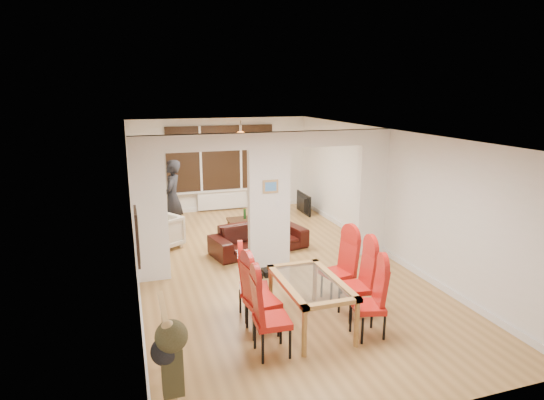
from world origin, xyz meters
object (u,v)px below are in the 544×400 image
dining_chair_ra (368,301)px  person (173,198)px  armchair (160,232)px  television (300,203)px  coffee_table (249,223)px  bottle (245,213)px  dining_chair_lb (262,297)px  dining_chair_rc (337,268)px  dining_chair_rb (356,282)px  bowl (256,217)px  sofa (259,238)px  dining_table (310,303)px  dining_chair_la (272,315)px  dining_chair_lc (254,284)px

dining_chair_ra → person: 5.84m
armchair → television: 4.32m
coffee_table → dining_chair_ra: bearing=-87.7°
bottle → person: bearing=-179.5°
dining_chair_lb → person: person is taller
dining_chair_lb → dining_chair_rc: size_ratio=0.97×
dining_chair_rb → dining_chair_rc: bearing=98.6°
dining_chair_ra → dining_chair_rc: dining_chair_rc is taller
dining_chair_rb → bowl: dining_chair_rb is taller
coffee_table → dining_chair_rb: bearing=-86.1°
dining_chair_ra → dining_chair_rc: 1.12m
television → dining_chair_lb: bearing=154.5°
dining_chair_rb → person: bearing=118.7°
dining_chair_ra → sofa: dining_chair_ra is taller
dining_table → bottle: (0.32, 4.96, 0.02)m
dining_chair_ra → bowl: bearing=105.3°
dining_chair_ra → television: bearing=91.4°
dining_chair_la → armchair: dining_chair_la is taller
dining_chair_ra → dining_chair_la: bearing=-164.8°
dining_chair_lb → bottle: (1.03, 4.93, -0.17)m
person → coffee_table: (1.84, 0.01, -0.78)m
armchair → person: size_ratio=0.44×
dining_chair_la → dining_chair_lb: dining_chair_la is taller
sofa → bowl: sofa is taller
dining_chair_rc → sofa: bearing=90.2°
dining_chair_rc → coffee_table: dining_chair_rc is taller
dining_chair_lb → bowl: (1.31, 4.90, -0.28)m
dining_chair_rb → armchair: size_ratio=1.40×
dining_chair_la → dining_chair_rc: size_ratio=0.99×
dining_chair_rc → television: bearing=63.5°
dining_table → dining_chair_ra: size_ratio=1.44×
television → coffee_table: size_ratio=0.93×
dining_chair_ra → armchair: (-2.45, 4.60, -0.16)m
dining_chair_la → bowl: bearing=79.8°
sofa → dining_table: bearing=-106.2°
dining_table → sofa: bearing=86.7°
dining_chair_lc → person: bearing=111.8°
person → dining_chair_lb: bearing=27.3°
bottle → dining_chair_ra: bearing=-86.5°
dining_table → bottle: bearing=86.3°
sofa → person: (-1.60, 1.69, 0.60)m
dining_table → dining_chair_lc: 0.89m
dining_table → person: person is taller
television → bowl: 1.79m
dining_chair_rc → bowl: 4.33m
dining_chair_ra → armchair: size_ratio=1.32×
television → dining_chair_rc: bearing=165.5°
dining_chair_lc → sofa: dining_chair_lc is taller
dining_chair_la → sofa: bearing=79.7°
dining_chair_lb → bottle: 5.04m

